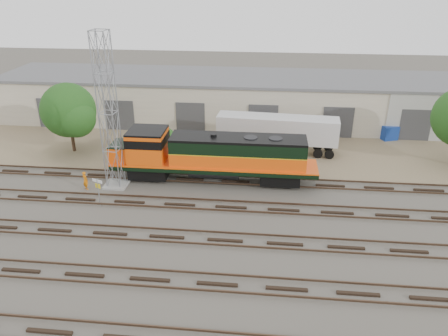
# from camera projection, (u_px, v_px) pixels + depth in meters

# --- Properties ---
(ground) EXTENTS (140.00, 140.00, 0.00)m
(ground) POSITION_uv_depth(u_px,v_px,m) (229.00, 218.00, 32.12)
(ground) COLOR #47423A
(ground) RESTS_ON ground
(dirt_strip) EXTENTS (80.00, 16.00, 0.02)m
(dirt_strip) POSITION_uv_depth(u_px,v_px,m) (243.00, 144.00, 45.67)
(dirt_strip) COLOR #726047
(dirt_strip) RESTS_ON ground
(tracks) EXTENTS (80.00, 20.40, 0.28)m
(tracks) POSITION_uv_depth(u_px,v_px,m) (225.00, 240.00, 29.38)
(tracks) COLOR black
(tracks) RESTS_ON ground
(warehouse) EXTENTS (58.40, 10.40, 5.30)m
(warehouse) POSITION_uv_depth(u_px,v_px,m) (248.00, 99.00, 51.77)
(warehouse) COLOR beige
(warehouse) RESTS_ON ground
(locomotive) EXTENTS (17.47, 3.07, 4.20)m
(locomotive) POSITION_uv_depth(u_px,v_px,m) (210.00, 155.00, 36.75)
(locomotive) COLOR black
(locomotive) RESTS_ON tracks
(signal_tower) EXTENTS (1.87, 1.87, 12.67)m
(signal_tower) POSITION_uv_depth(u_px,v_px,m) (109.00, 116.00, 34.37)
(signal_tower) COLOR gray
(signal_tower) RESTS_ON ground
(sign_post) EXTENTS (0.88, 0.39, 2.29)m
(sign_post) POSITION_uv_depth(u_px,v_px,m) (98.00, 187.00, 33.14)
(sign_post) COLOR gray
(sign_post) RESTS_ON ground
(worker) EXTENTS (0.69, 0.64, 1.59)m
(worker) POSITION_uv_depth(u_px,v_px,m) (85.00, 180.00, 36.04)
(worker) COLOR orange
(worker) RESTS_ON ground
(semi_trailer) EXTENTS (11.92, 3.23, 3.63)m
(semi_trailer) POSITION_uv_depth(u_px,v_px,m) (280.00, 130.00, 42.82)
(semi_trailer) COLOR silver
(semi_trailer) RESTS_ON ground
(dumpster_blue) EXTENTS (2.02, 1.96, 1.50)m
(dumpster_blue) POSITION_uv_depth(u_px,v_px,m) (388.00, 132.00, 46.71)
(dumpster_blue) COLOR navy
(dumpster_blue) RESTS_ON ground
(tree_west) EXTENTS (5.54, 5.27, 6.90)m
(tree_west) POSITION_uv_depth(u_px,v_px,m) (70.00, 112.00, 41.98)
(tree_west) COLOR #382619
(tree_west) RESTS_ON ground
(tree_mid) EXTENTS (3.94, 3.76, 3.76)m
(tree_mid) POSITION_uv_depth(u_px,v_px,m) (161.00, 147.00, 40.72)
(tree_mid) COLOR #382619
(tree_mid) RESTS_ON ground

